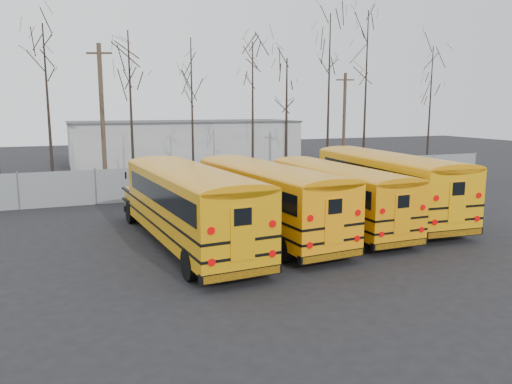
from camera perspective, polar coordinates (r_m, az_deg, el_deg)
name	(u,v)px	position (r m, az deg, el deg)	size (l,w,h in m)	color
ground	(322,243)	(20.70, 7.51, -5.82)	(120.00, 120.00, 0.00)	black
fence	(229,180)	(31.31, -3.10, 1.41)	(40.00, 0.04, 2.00)	gray
distant_building	(185,142)	(50.91, -8.10, 5.66)	(22.00, 8.00, 4.00)	#BBBCB6
bus_a	(188,199)	(19.73, -7.78, -0.85)	(3.58, 11.91, 3.29)	black
bus_b	(266,193)	(21.30, 1.10, -0.16)	(3.60, 11.54, 3.18)	black
bus_c	(336,190)	(23.04, 9.09, 0.18)	(2.61, 10.70, 2.98)	black
bus_d	(385,179)	(25.60, 14.48, 1.41)	(3.44, 12.05, 3.33)	black
utility_pole_left	(102,115)	(35.53, -17.16, 8.40)	(1.63, 0.80, 9.65)	#463728
utility_pole_right	(344,123)	(41.34, 10.02, 7.75)	(1.41, 0.59, 8.18)	#443326
tree_2	(48,113)	(32.69, -22.63, 8.36)	(0.26, 0.26, 10.32)	black
tree_3	(131,116)	(31.22, -14.07, 8.43)	(0.26, 0.26, 9.94)	black
tree_4	(192,116)	(32.99, -7.30, 8.62)	(0.26, 0.26, 9.85)	black
tree_5	(253,116)	(34.30, -0.38, 8.70)	(0.26, 0.26, 9.81)	black
tree_6	(286,120)	(37.88, 3.49, 8.22)	(0.26, 0.26, 9.07)	black
tree_7	(329,97)	(40.02, 8.30, 10.69)	(0.26, 0.26, 12.53)	black
tree_8	(366,94)	(41.84, 12.41, 10.83)	(0.26, 0.26, 12.98)	black
tree_9	(430,111)	(43.49, 19.23, 8.70)	(0.26, 0.26, 10.29)	black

